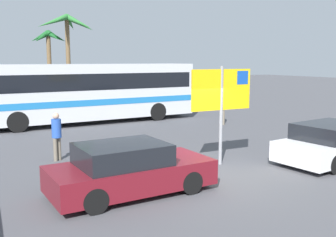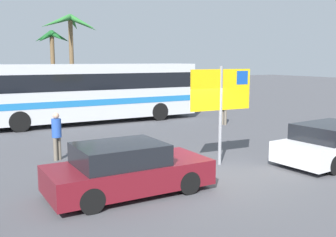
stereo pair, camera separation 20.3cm
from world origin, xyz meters
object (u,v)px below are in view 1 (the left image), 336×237
at_px(pedestrian_near_sign, 57,133).
at_px(car_white, 334,143).
at_px(ferry_sign, 223,94).
at_px(car_maroon, 129,170).
at_px(bus_front_coach, 86,90).
at_px(pedestrian_by_bus, 222,106).

bearing_deg(pedestrian_near_sign, car_white, 26.45).
distance_m(ferry_sign, car_white, 4.17).
distance_m(ferry_sign, pedestrian_near_sign, 5.70).
bearing_deg(car_white, car_maroon, 171.06).
height_order(bus_front_coach, car_white, bus_front_coach).
xyz_separation_m(ferry_sign, pedestrian_by_bus, (4.94, 6.35, -1.35)).
relative_size(ferry_sign, car_maroon, 0.77).
bearing_deg(pedestrian_near_sign, car_maroon, -23.00).
xyz_separation_m(car_maroon, pedestrian_by_bus, (8.76, 7.49, 0.34)).
xyz_separation_m(car_maroon, pedestrian_near_sign, (-0.72, 4.29, 0.33)).
relative_size(car_white, car_maroon, 1.09).
xyz_separation_m(ferry_sign, car_white, (3.44, -1.64, -1.69)).
relative_size(car_maroon, pedestrian_near_sign, 2.54).
xyz_separation_m(ferry_sign, pedestrian_near_sign, (-4.54, 3.15, -1.36)).
bearing_deg(bus_front_coach, pedestrian_by_bus, -34.36).
distance_m(car_maroon, pedestrian_by_bus, 11.53).
distance_m(car_white, pedestrian_near_sign, 9.32).
xyz_separation_m(ferry_sign, car_maroon, (-3.82, -1.14, -1.69)).
distance_m(bus_front_coach, car_white, 12.96).
height_order(bus_front_coach, pedestrian_near_sign, bus_front_coach).
bearing_deg(car_white, ferry_sign, 149.51).
distance_m(ferry_sign, car_maroon, 4.33).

